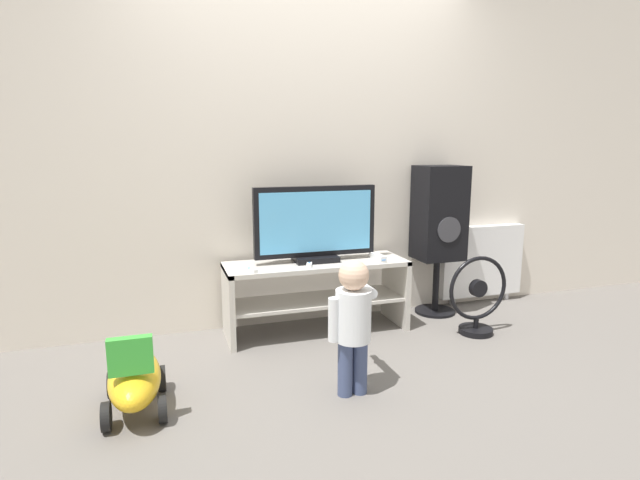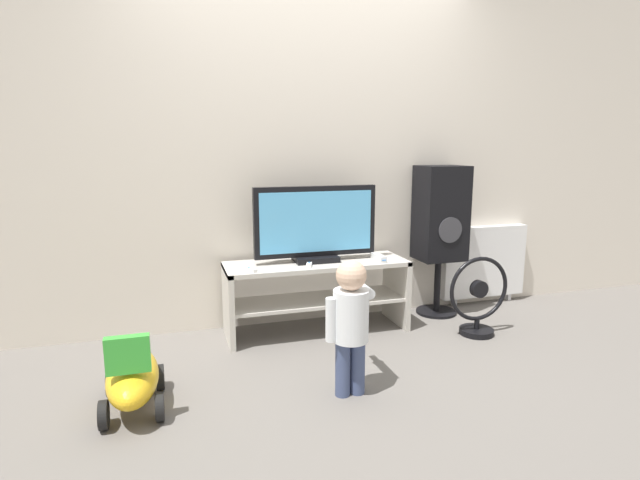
{
  "view_description": "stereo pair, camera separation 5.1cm",
  "coord_description": "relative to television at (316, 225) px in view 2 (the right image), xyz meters",
  "views": [
    {
      "loc": [
        -1.02,
        -3.03,
        1.3
      ],
      "look_at": [
        0.0,
        0.13,
        0.68
      ],
      "focal_mm": 28.0,
      "sensor_mm": 36.0,
      "label": 1
    },
    {
      "loc": [
        -0.97,
        -3.04,
        1.3
      ],
      "look_at": [
        0.0,
        0.13,
        0.68
      ],
      "focal_mm": 28.0,
      "sensor_mm": 36.0,
      "label": 2
    }
  ],
  "objects": [
    {
      "name": "speaker_tower",
      "position": [
        1.02,
        0.07,
        0.0
      ],
      "size": [
        0.35,
        0.32,
        1.16
      ],
      "color": "black",
      "rests_on": "ground_plane"
    },
    {
      "name": "radiator",
      "position": [
        1.52,
        0.2,
        -0.41
      ],
      "size": [
        0.76,
        0.08,
        0.65
      ],
      "color": "white",
      "rests_on": "ground_plane"
    },
    {
      "name": "remote_primary",
      "position": [
        -0.5,
        -0.15,
        -0.25
      ],
      "size": [
        0.1,
        0.13,
        0.03
      ],
      "color": "white",
      "rests_on": "tv_stand"
    },
    {
      "name": "tv_stand",
      "position": [
        0.0,
        -0.02,
        -0.43
      ],
      "size": [
        1.28,
        0.42,
        0.51
      ],
      "color": "beige",
      "rests_on": "ground_plane"
    },
    {
      "name": "game_console",
      "position": [
        0.43,
        -0.1,
        -0.24
      ],
      "size": [
        0.05,
        0.2,
        0.04
      ],
      "color": "white",
      "rests_on": "tv_stand"
    },
    {
      "name": "remote_secondary",
      "position": [
        -0.08,
        -0.12,
        -0.25
      ],
      "size": [
        0.08,
        0.13,
        0.03
      ],
      "color": "white",
      "rests_on": "tv_stand"
    },
    {
      "name": "floor_fan",
      "position": [
        1.06,
        -0.41,
        -0.52
      ],
      "size": [
        0.46,
        0.24,
        0.56
      ],
      "color": "black",
      "rests_on": "ground_plane"
    },
    {
      "name": "ground_plane",
      "position": [
        0.0,
        -0.23,
        -0.77
      ],
      "size": [
        16.0,
        16.0,
        0.0
      ],
      "primitive_type": "plane",
      "color": "slate"
    },
    {
      "name": "ride_on_toy",
      "position": [
        -1.19,
        -0.78,
        -0.6
      ],
      "size": [
        0.29,
        0.6,
        0.44
      ],
      "color": "gold",
      "rests_on": "ground_plane"
    },
    {
      "name": "child",
      "position": [
        -0.09,
        -0.95,
        -0.33
      ],
      "size": [
        0.28,
        0.43,
        0.73
      ],
      "color": "#3F4C72",
      "rests_on": "ground_plane"
    },
    {
      "name": "wall_back",
      "position": [
        0.0,
        0.27,
        0.53
      ],
      "size": [
        10.0,
        0.06,
        2.6
      ],
      "color": "silver",
      "rests_on": "ground_plane"
    },
    {
      "name": "television",
      "position": [
        0.0,
        0.0,
        0.0
      ],
      "size": [
        0.87,
        0.2,
        0.53
      ],
      "color": "black",
      "rests_on": "tv_stand"
    }
  ]
}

